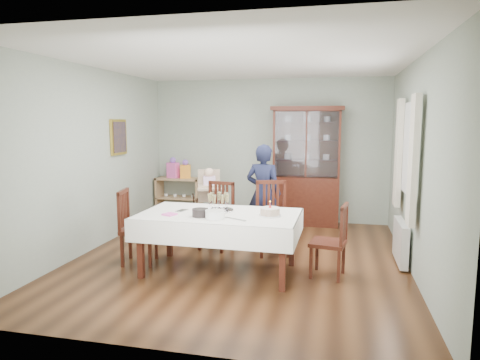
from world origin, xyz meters
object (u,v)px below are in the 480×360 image
(china_cabinet, at_px, (306,164))
(chair_far_right, at_px, (273,232))
(chair_end_right, at_px, (329,255))
(gift_bag_orange, at_px, (185,170))
(champagne_tray, at_px, (219,206))
(chair_far_left, at_px, (216,229))
(high_chair, at_px, (210,209))
(sideboard, at_px, (179,198))
(gift_bag_pink, at_px, (173,169))
(chair_end_left, at_px, (138,241))
(woman, at_px, (263,193))
(birthday_cake, at_px, (270,212))
(dining_table, at_px, (219,242))

(china_cabinet, relative_size, chair_far_right, 2.08)
(chair_end_right, relative_size, gift_bag_orange, 2.48)
(chair_end_right, xyz_separation_m, champagne_tray, (-1.41, -0.01, 0.56))
(chair_far_left, height_order, high_chair, high_chair)
(chair_far_right, xyz_separation_m, gift_bag_orange, (-2.01, 1.90, 0.65))
(sideboard, bearing_deg, gift_bag_pink, -169.74)
(chair_far_left, distance_m, chair_end_right, 1.88)
(chair_end_left, distance_m, gift_bag_orange, 2.82)
(chair_end_right, distance_m, gift_bag_orange, 3.96)
(chair_end_right, bearing_deg, chair_end_left, -78.97)
(chair_far_right, bearing_deg, chair_far_left, 157.78)
(chair_end_right, bearing_deg, chair_far_left, -106.58)
(champagne_tray, distance_m, gift_bag_pink, 3.17)
(china_cabinet, distance_m, chair_far_left, 2.34)
(gift_bag_pink, bearing_deg, chair_far_left, -52.53)
(chair_far_left, distance_m, chair_end_left, 1.23)
(chair_end_right, bearing_deg, gift_bag_pink, -120.90)
(chair_end_right, distance_m, gift_bag_pink, 4.15)
(chair_far_left, relative_size, champagne_tray, 2.59)
(chair_far_right, relative_size, chair_end_left, 1.05)
(chair_far_right, distance_m, woman, 0.78)
(chair_end_right, distance_m, high_chair, 2.55)
(chair_far_right, bearing_deg, chair_end_right, -60.78)
(china_cabinet, bearing_deg, gift_bag_pink, 179.97)
(chair_end_left, bearing_deg, woman, -57.43)
(high_chair, bearing_deg, chair_far_right, -52.65)
(woman, bearing_deg, sideboard, -25.26)
(high_chair, bearing_deg, gift_bag_pink, 115.21)
(chair_far_left, xyz_separation_m, chair_end_right, (1.69, -0.84, -0.02))
(sideboard, distance_m, gift_bag_pink, 0.59)
(chair_end_left, distance_m, birthday_cake, 1.89)
(chair_far_left, relative_size, birthday_cake, 3.61)
(high_chair, xyz_separation_m, champagne_tray, (0.60, -1.57, 0.39))
(chair_far_left, bearing_deg, chair_end_right, -16.04)
(chair_end_left, xyz_separation_m, high_chair, (0.53, 1.61, 0.15))
(woman, relative_size, high_chair, 1.37)
(birthday_cake, bearing_deg, gift_bag_orange, 126.80)
(chair_end_left, bearing_deg, chair_far_left, -54.44)
(birthday_cake, bearing_deg, gift_bag_pink, 130.02)
(chair_far_right, relative_size, gift_bag_pink, 2.56)
(sideboard, distance_m, chair_far_left, 2.26)
(chair_far_right, height_order, gift_bag_pink, gift_bag_pink)
(champagne_tray, xyz_separation_m, gift_bag_orange, (-1.42, 2.68, 0.13))
(china_cabinet, relative_size, chair_end_right, 2.38)
(chair_end_left, xyz_separation_m, champagne_tray, (1.12, 0.04, 0.53))
(sideboard, xyz_separation_m, birthday_cake, (2.26, -2.84, 0.41))
(chair_end_left, distance_m, high_chair, 1.70)
(china_cabinet, bearing_deg, dining_table, -107.55)
(china_cabinet, xyz_separation_m, birthday_cake, (-0.24, -2.82, -0.31))
(woman, bearing_deg, high_chair, -2.94)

